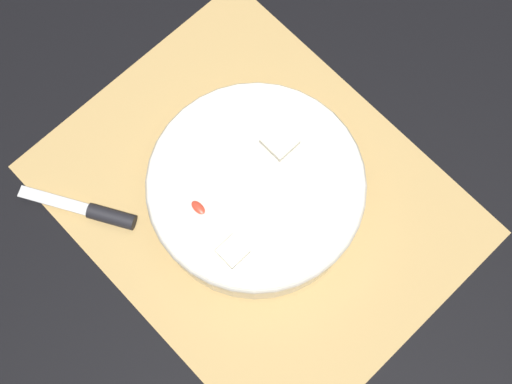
% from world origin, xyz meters
% --- Properties ---
extents(ground_plane, '(6.00, 6.00, 0.00)m').
position_xyz_m(ground_plane, '(0.00, 0.00, 0.00)').
color(ground_plane, black).
extents(bamboo_mat_center, '(0.47, 0.37, 0.01)m').
position_xyz_m(bamboo_mat_center, '(-0.00, 0.00, 0.00)').
color(bamboo_mat_center, tan).
rests_on(bamboo_mat_center, ground_plane).
extents(fruit_salad_bowl, '(0.24, 0.24, 0.07)m').
position_xyz_m(fruit_salad_bowl, '(0.00, 0.00, 0.04)').
color(fruit_salad_bowl, silver).
rests_on(fruit_salad_bowl, bamboo_mat_center).
extents(paring_knife, '(0.13, 0.08, 0.02)m').
position_xyz_m(paring_knife, '(0.10, 0.14, 0.01)').
color(paring_knife, silver).
rests_on(paring_knife, bamboo_mat_center).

